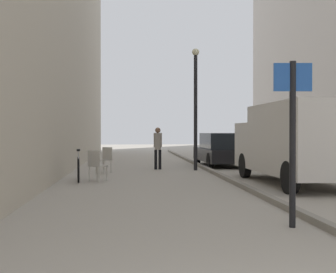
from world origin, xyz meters
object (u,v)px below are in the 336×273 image
(parked_car, at_px, (221,150))
(cafe_chair_by_doorway, at_px, (105,158))
(lamp_post, at_px, (196,101))
(delivery_van, at_px, (296,141))
(cafe_chair_near_window, at_px, (96,163))
(street_sign_post, at_px, (293,129))
(bicycle_leaning, at_px, (78,169))
(pedestrian_main_foreground, at_px, (158,145))

(parked_car, xyz_separation_m, cafe_chair_by_doorway, (-4.95, -3.16, -0.17))
(lamp_post, distance_m, cafe_chair_by_doorway, 4.19)
(delivery_van, height_order, cafe_chair_by_doorway, delivery_van)
(parked_car, relative_size, cafe_chair_near_window, 4.52)
(parked_car, bearing_deg, delivery_van, -86.18)
(street_sign_post, relative_size, bicycle_leaning, 1.47)
(cafe_chair_by_doorway, bearing_deg, lamp_post, -126.79)
(bicycle_leaning, height_order, cafe_chair_by_doorway, bicycle_leaning)
(cafe_chair_by_doorway, bearing_deg, delivery_van, -176.77)
(street_sign_post, xyz_separation_m, bicycle_leaning, (-4.10, 6.98, -1.16))
(lamp_post, distance_m, bicycle_leaning, 5.90)
(bicycle_leaning, bearing_deg, pedestrian_main_foreground, 49.73)
(lamp_post, relative_size, cafe_chair_by_doorway, 5.06)
(lamp_post, height_order, bicycle_leaning, lamp_post)
(pedestrian_main_foreground, height_order, parked_car, pedestrian_main_foreground)
(pedestrian_main_foreground, bearing_deg, delivery_van, -44.42)
(cafe_chair_near_window, bearing_deg, parked_car, 83.10)
(pedestrian_main_foreground, distance_m, cafe_chair_near_window, 4.74)
(pedestrian_main_foreground, relative_size, cafe_chair_by_doorway, 1.79)
(delivery_van, bearing_deg, cafe_chair_near_window, 167.06)
(parked_car, bearing_deg, cafe_chair_near_window, -132.47)
(pedestrian_main_foreground, bearing_deg, parked_car, 41.49)
(street_sign_post, xyz_separation_m, lamp_post, (0.03, 10.48, 1.18))
(street_sign_post, height_order, lamp_post, lamp_post)
(parked_car, bearing_deg, cafe_chair_by_doorway, -149.21)
(parked_car, height_order, cafe_chair_by_doorway, parked_car)
(pedestrian_main_foreground, bearing_deg, bicycle_leaning, -111.87)
(street_sign_post, bearing_deg, cafe_chair_near_window, -57.63)
(pedestrian_main_foreground, relative_size, street_sign_post, 0.65)
(pedestrian_main_foreground, xyz_separation_m, cafe_chair_near_window, (-2.13, -4.21, -0.42))
(parked_car, distance_m, lamp_post, 3.35)
(bicycle_leaning, xyz_separation_m, cafe_chair_near_window, (0.55, -0.17, 0.17))
(lamp_post, height_order, cafe_chair_near_window, lamp_post)
(pedestrian_main_foreground, xyz_separation_m, delivery_van, (3.63, -5.41, 0.26))
(parked_car, distance_m, bicycle_leaning, 8.03)
(delivery_van, bearing_deg, bicycle_leaning, 166.61)
(delivery_van, relative_size, cafe_chair_near_window, 5.96)
(delivery_van, bearing_deg, parked_car, 94.42)
(bicycle_leaning, bearing_deg, delivery_van, -18.92)
(pedestrian_main_foreground, xyz_separation_m, street_sign_post, (1.41, -11.02, 0.58))
(pedestrian_main_foreground, relative_size, cafe_chair_near_window, 1.79)
(street_sign_post, distance_m, lamp_post, 10.54)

